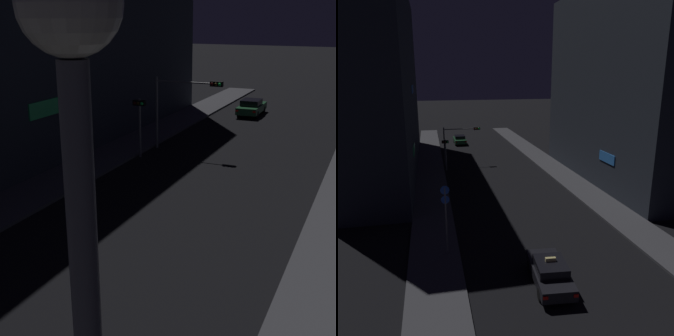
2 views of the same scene
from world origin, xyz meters
TOP-DOWN VIEW (x-y plane):
  - sidewalk_left at (-7.28, 30.96)m, footprint 3.13×65.92m
  - far_car at (-2.43, 49.21)m, footprint 1.86×4.47m
  - traffic_light_overhead at (-3.63, 35.70)m, footprint 4.57×0.41m
  - traffic_light_left_kerb at (-5.47, 33.15)m, footprint 0.80×0.41m

SIDE VIEW (x-z plane):
  - sidewalk_left at x=-7.28m, z-range 0.00..0.15m
  - far_car at x=-2.43m, z-range 0.02..1.44m
  - traffic_light_left_kerb at x=-5.47m, z-range 0.80..4.49m
  - traffic_light_overhead at x=-3.63m, z-range 1.12..5.87m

